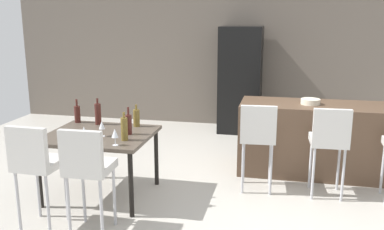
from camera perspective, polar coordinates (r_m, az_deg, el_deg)
The scene contains 18 objects.
ground_plane at distance 5.08m, azimuth 9.41°, elevation -10.38°, with size 10.00×10.00×0.00m, color #ADA89E.
back_wall at distance 7.83m, azimuth 11.10°, elevation 8.87°, with size 10.00×0.12×2.90m, color #665B51.
kitchen_island at distance 5.72m, azimuth 15.96°, elevation -3.09°, with size 1.88×0.77×0.92m, color #4C3828.
bar_chair_left at distance 4.91m, azimuth 8.89°, elevation -2.52°, with size 0.42×0.42×1.05m.
bar_chair_middle at distance 4.94m, azimuth 18.05°, elevation -2.96°, with size 0.42×0.42×1.05m.
dining_table at distance 4.85m, azimuth -12.29°, elevation -3.23°, with size 1.15×0.99×0.74m.
dining_chair_near at distance 4.25m, azimuth -20.36°, elevation -5.77°, with size 0.42×0.42×1.05m.
dining_chair_far at distance 4.00m, azimuth -13.97°, elevation -6.50°, with size 0.41×0.41×1.05m.
wine_bottle_middle at distance 5.37m, azimuth -15.21°, elevation 0.17°, with size 0.07×0.07×0.29m.
wine_bottle_far at distance 4.49m, azimuth -9.11°, elevation -1.83°, with size 0.07×0.07×0.30m.
wine_bottle_near at distance 4.70m, azimuth -8.54°, elevation -1.23°, with size 0.07×0.07×0.31m.
wine_bottle_corner at distance 5.03m, azimuth -7.51°, elevation -0.36°, with size 0.08×0.08×0.26m.
wine_bottle_inner at distance 5.20m, azimuth -12.57°, elevation 0.18°, with size 0.07×0.07×0.32m.
wine_glass_left at distance 4.33m, azimuth -10.36°, elevation -2.48°, with size 0.07×0.07×0.17m.
wine_glass_right at distance 4.48m, azimuth -14.34°, elevation -2.15°, with size 0.07×0.07×0.17m.
wine_glass_end at distance 4.68m, azimuth -12.06°, elevation -1.37°, with size 0.07×0.07×0.17m.
refrigerator at distance 7.49m, azimuth 6.55°, elevation 4.75°, with size 0.72×0.68×1.84m, color black.
fruit_bowl at distance 5.58m, azimuth 15.68°, elevation 1.76°, with size 0.24×0.24×0.07m, color beige.
Camera 1 is at (0.18, -4.65, 2.03)m, focal length 39.55 mm.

